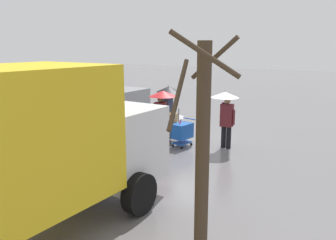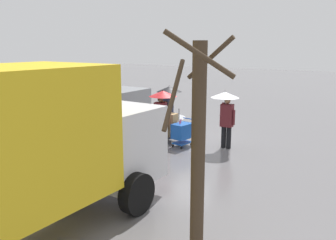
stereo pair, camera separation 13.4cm
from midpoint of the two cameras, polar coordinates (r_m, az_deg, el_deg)
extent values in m
plane|color=slate|center=(14.29, 3.45, -2.96)|extent=(90.00, 90.00, 0.00)
cylinder|color=#ADAFB5|center=(17.51, -7.50, -0.20)|extent=(1.72, 1.72, 0.01)
cylinder|color=#ADAFB5|center=(18.34, -0.57, 0.47)|extent=(2.37, 2.37, 0.01)
cube|color=gray|center=(15.22, -11.23, 1.85)|extent=(2.09, 5.25, 1.40)
cube|color=gray|center=(13.77, -16.89, 5.20)|extent=(1.88, 1.45, 0.84)
cube|color=black|center=(13.43, -19.00, 1.42)|extent=(1.66, 0.10, 0.63)
cube|color=#232326|center=(13.63, -18.83, -2.95)|extent=(1.96, 0.21, 0.24)
cylinder|color=black|center=(13.58, -12.80, -2.49)|extent=(0.26, 0.73, 0.72)
cylinder|color=black|center=(15.00, -18.08, -1.40)|extent=(0.26, 0.73, 0.72)
cylinder|color=black|center=(15.93, -4.57, -0.06)|extent=(0.26, 0.73, 0.72)
cylinder|color=black|center=(17.17, -9.80, 0.69)|extent=(0.26, 0.73, 0.72)
cube|color=silver|center=(8.69, -9.01, -3.65)|extent=(2.20, 1.80, 1.80)
cube|color=black|center=(9.28, -5.20, -0.52)|extent=(1.98, 0.06, 0.81)
cylinder|color=black|center=(9.50, -16.19, -8.33)|extent=(0.30, 0.96, 0.96)
cylinder|color=black|center=(7.91, -4.69, -12.11)|extent=(0.30, 0.96, 0.96)
cube|color=#1951B2|center=(12.95, 2.69, -1.81)|extent=(0.61, 0.82, 0.56)
cube|color=#1951B2|center=(13.07, 2.67, -3.77)|extent=(0.55, 0.74, 0.04)
cylinder|color=#1951B2|center=(13.18, 3.85, 0.21)|extent=(0.58, 0.11, 0.04)
sphere|color=black|center=(12.74, 2.54, -4.61)|extent=(0.10, 0.10, 0.10)
sphere|color=black|center=(12.99, 1.11, -4.26)|extent=(0.10, 0.10, 0.10)
sphere|color=black|center=(13.20, 4.20, -4.03)|extent=(0.10, 0.10, 0.10)
sphere|color=black|center=(13.44, 2.79, -3.71)|extent=(0.10, 0.10, 0.10)
cylinder|color=#E0668E|center=(12.90, 2.14, -1.41)|extent=(0.11, 0.29, 0.69)
cube|color=#515156|center=(13.65, 0.69, -2.74)|extent=(0.53, 0.64, 0.03)
cylinder|color=#515156|center=(13.67, 2.11, -0.34)|extent=(0.04, 0.04, 1.10)
cylinder|color=#515156|center=(13.87, 0.50, -0.15)|extent=(0.04, 0.04, 1.10)
cylinder|color=black|center=(13.82, 2.16, -3.04)|extent=(0.07, 0.20, 0.20)
cylinder|color=black|center=(14.04, 0.42, -2.79)|extent=(0.07, 0.20, 0.20)
cube|color=tan|center=(13.61, 0.70, -2.15)|extent=(0.45, 0.44, 0.26)
cube|color=#A37F51|center=(13.54, 0.70, -0.88)|extent=(0.45, 0.49, 0.36)
cube|color=tan|center=(13.47, 0.70, 0.48)|extent=(0.49, 0.44, 0.29)
cylinder|color=black|center=(13.17, -1.37, -2.41)|extent=(0.18, 0.18, 0.82)
cylinder|color=black|center=(13.11, -0.54, -2.48)|extent=(0.18, 0.18, 0.82)
cube|color=#5B1E23|center=(12.96, -0.97, 1.11)|extent=(0.50, 0.39, 0.84)
sphere|color=brown|center=(12.86, -0.98, 3.47)|extent=(0.22, 0.22, 0.22)
cylinder|color=#5B1E23|center=(13.05, -2.04, 0.96)|extent=(0.10, 0.10, 0.55)
cylinder|color=#5B1E23|center=(12.88, -0.19, 2.04)|extent=(0.18, 0.32, 0.50)
cylinder|color=#333338|center=(12.86, -0.55, 2.74)|extent=(0.02, 0.02, 0.86)
cone|color=red|center=(12.80, -0.56, 4.42)|extent=(1.04, 1.04, 0.22)
sphere|color=#333338|center=(12.78, -0.56, 5.00)|extent=(0.04, 0.04, 0.04)
cylinder|color=black|center=(12.93, 10.35, -2.90)|extent=(0.18, 0.18, 0.82)
cylinder|color=black|center=(12.99, 9.52, -2.79)|extent=(0.18, 0.18, 0.82)
cube|color=#5B1E23|center=(12.77, 10.07, 0.76)|extent=(0.46, 0.31, 0.84)
sphere|color=#8C6647|center=(12.68, 10.16, 3.15)|extent=(0.22, 0.22, 0.22)
cylinder|color=#5B1E23|center=(12.70, 11.16, 0.42)|extent=(0.10, 0.10, 0.55)
cylinder|color=#5B1E23|center=(12.77, 9.32, 1.79)|extent=(0.12, 0.31, 0.50)
cylinder|color=#333338|center=(12.74, 9.71, 2.48)|extent=(0.02, 0.02, 0.86)
cone|color=white|center=(12.68, 9.77, 4.17)|extent=(1.04, 1.04, 0.22)
sphere|color=#333338|center=(12.66, 9.79, 4.75)|extent=(0.04, 0.04, 0.04)
cube|color=#33664C|center=(12.95, 10.38, 1.08)|extent=(0.31, 0.18, 0.44)
cylinder|color=black|center=(14.57, -0.08, -0.98)|extent=(0.18, 0.18, 0.82)
cylinder|color=black|center=(14.42, 0.45, -1.12)|extent=(0.18, 0.18, 0.82)
cube|color=#282D47|center=(14.33, 0.19, 2.18)|extent=(0.49, 0.38, 0.84)
sphere|color=brown|center=(14.24, 0.19, 4.32)|extent=(0.22, 0.22, 0.22)
cylinder|color=#282D47|center=(14.53, -0.50, 2.12)|extent=(0.10, 0.10, 0.55)
cylinder|color=#282D47|center=(14.17, 0.74, 2.97)|extent=(0.17, 0.32, 0.50)
cylinder|color=#333338|center=(14.19, 0.46, 3.64)|extent=(0.02, 0.02, 0.86)
cone|color=black|center=(14.14, 0.46, 5.16)|extent=(1.04, 1.04, 0.22)
sphere|color=#333338|center=(14.12, 0.46, 5.69)|extent=(0.04, 0.04, 0.04)
cube|color=brown|center=(14.19, -0.41, 2.25)|extent=(0.33, 0.23, 0.44)
cylinder|color=#423323|center=(5.84, 5.67, -6.04)|extent=(0.24, 0.24, 3.82)
cylinder|color=#423323|center=(5.04, 6.03, 10.83)|extent=(0.98, 0.57, 0.72)
cylinder|color=#423323|center=(5.92, 7.69, 10.17)|extent=(0.86, 0.13, 0.76)
cylinder|color=#423323|center=(5.73, 1.64, 4.36)|extent=(0.28, 0.94, 1.12)
camera|label=1|loc=(0.07, -89.70, 0.07)|focal=36.65mm
camera|label=2|loc=(0.07, 90.30, -0.07)|focal=36.65mm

